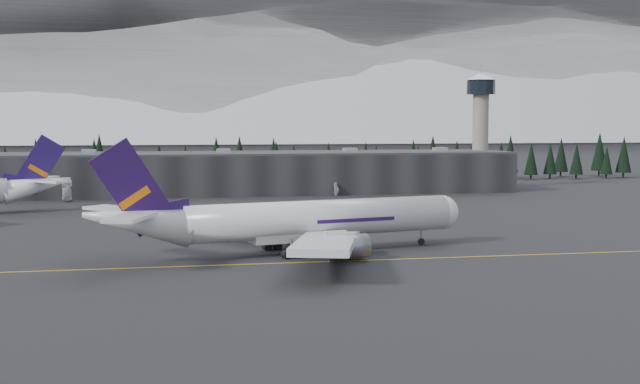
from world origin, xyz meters
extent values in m
plane|color=black|center=(0.00, 0.00, 0.00)|extent=(1400.00, 1400.00, 0.00)
cube|color=gold|center=(0.00, -2.00, 0.01)|extent=(400.00, 0.40, 0.02)
cube|color=black|center=(0.00, 125.00, 6.00)|extent=(160.00, 30.00, 12.00)
cube|color=#333335|center=(0.00, 125.00, 12.30)|extent=(160.00, 30.00, 0.60)
cylinder|color=gray|center=(75.00, 128.00, 16.00)|extent=(5.20, 5.20, 32.00)
cylinder|color=black|center=(75.00, 128.00, 33.25)|extent=(9.20, 9.20, 4.50)
cone|color=silver|center=(75.00, 128.00, 36.70)|extent=(10.00, 10.00, 2.00)
cube|color=black|center=(0.00, 162.00, 7.50)|extent=(360.00, 20.00, 15.00)
cylinder|color=silver|center=(-2.11, 8.02, 5.62)|extent=(47.20, 16.13, 6.13)
sphere|color=silver|center=(20.82, 13.10, 5.62)|extent=(6.13, 6.13, 6.13)
cone|color=silver|center=(-32.03, 1.41, 6.54)|extent=(18.07, 9.69, 8.87)
cube|color=silver|center=(-11.51, 22.16, 3.98)|extent=(24.79, 27.07, 2.62)
cylinder|color=gray|center=(-4.32, 18.00, 2.25)|extent=(7.32, 5.22, 3.88)
cube|color=silver|center=(-4.68, -8.76, 3.98)|extent=(15.54, 29.76, 2.62)
cylinder|color=gray|center=(0.09, -1.95, 2.25)|extent=(7.32, 5.22, 3.88)
cube|color=#220D41|center=(-32.53, 1.30, 11.74)|extent=(12.74, 3.29, 15.21)
cube|color=orange|center=(-32.33, 1.34, 10.21)|extent=(4.99, 1.63, 3.75)
cube|color=silver|center=(-35.35, 6.95, 7.97)|extent=(10.98, 11.39, 0.51)
cube|color=silver|center=(-32.70, -5.01, 7.97)|extent=(7.77, 12.10, 0.51)
cylinder|color=black|center=(16.84, 12.21, 1.53)|extent=(0.51, 0.51, 3.06)
cylinder|color=black|center=(-10.08, 10.97, 1.53)|extent=(0.51, 0.51, 3.06)
cylinder|color=black|center=(-8.10, 1.99, 1.53)|extent=(0.51, 0.51, 3.06)
cone|color=white|center=(-58.42, 81.41, 6.37)|extent=(17.69, 10.10, 8.64)
cube|color=#20104E|center=(-57.94, 81.54, 11.44)|extent=(12.30, 3.75, 14.82)
cube|color=#C0630B|center=(-58.13, 81.49, 9.95)|extent=(4.83, 1.80, 3.65)
cube|color=white|center=(-54.95, 76.16, 7.76)|extent=(10.91, 10.90, 0.50)
cube|color=white|center=(-58.04, 87.70, 7.76)|extent=(7.15, 11.73, 0.50)
imported|color=silver|center=(-54.34, 105.63, 0.77)|extent=(3.24, 5.83, 1.54)
imported|color=#BBBBBD|center=(22.19, 109.13, 0.69)|extent=(4.07, 1.67, 1.38)
camera|label=1|loc=(-27.63, -122.88, 21.47)|focal=45.00mm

